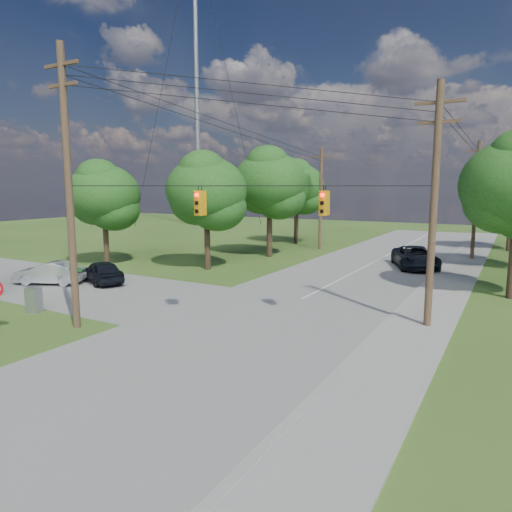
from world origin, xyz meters
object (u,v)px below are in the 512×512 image
Objects in this scene: pole_sw at (69,185)px; car_cross_dark at (102,272)px; control_cabinet at (34,300)px; pole_north_w at (321,198)px; pole_ne at (434,203)px; pole_north_e at (476,200)px; car_main_north at (415,257)px; car_cross_silver at (50,273)px.

pole_sw is 10.96m from car_cross_dark.
pole_sw reaches higher than control_cabinet.
pole_north_w reaches higher than car_cross_dark.
pole_ne is (13.50, 7.60, -0.76)m from pole_sw.
control_cabinet is (-3.87, 0.60, -5.61)m from pole_sw.
pole_sw is 32.55m from pole_north_e.
pole_sw is 1.14× the size of pole_ne.
pole_sw is at bearing -16.11° from control_cabinet.
car_cross_dark is (-19.84, -22.52, -4.36)m from pole_north_e.
pole_ne is 1.76× the size of car_main_north.
car_cross_dark is 3.50× the size of control_cabinet.
pole_sw is at bearing -114.52° from pole_north_e.
pole_ne is 19.35m from control_cabinet.
pole_sw is 29.62m from pole_north_w.
pole_sw is 6.84m from control_cabinet.
car_cross_dark reaches higher than car_cross_silver.
pole_north_e and pole_north_w have the same top height.
car_main_north is 4.79× the size of control_cabinet.
car_cross_silver is 25.97m from car_main_north.
pole_north_w reaches higher than car_main_north.
car_cross_dark is (-6.34, 7.08, -5.45)m from pole_sw.
car_cross_silver is at bearing 130.55° from control_cabinet.
pole_north_w is at bearing 137.53° from car_cross_silver.
pole_ne is at bearing 29.38° from pole_sw.
pole_north_w is 13.20m from car_main_north.
car_cross_silver is at bearing -132.59° from pole_north_e.
pole_north_e is 13.90m from pole_north_w.
car_main_north is at bearing 66.14° from pole_sw.
pole_north_w is (-0.40, 29.60, -1.10)m from pole_sw.
pole_north_e is at bearing 90.00° from pole_ne.
car_main_north is (10.50, -6.76, -4.27)m from pole_north_w.
pole_north_e is at bearing 65.48° from pole_sw.
pole_ne is at bearing 115.44° from car_cross_dark.
car_cross_silver is (-2.60, -1.89, -0.03)m from car_cross_dark.
car_cross_silver is at bearing -173.86° from pole_ne.
pole_north_e is (-0.00, 22.00, -0.34)m from pole_ne.
car_cross_silver is at bearing 149.89° from pole_sw.
car_main_north is (-3.40, -6.76, -4.27)m from pole_north_e.
car_main_north reaches higher than control_cabinet.
pole_sw reaches higher than car_cross_silver.
pole_north_w is at bearing 180.00° from pole_north_e.
pole_north_e is at bearing 162.56° from car_cross_dark.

